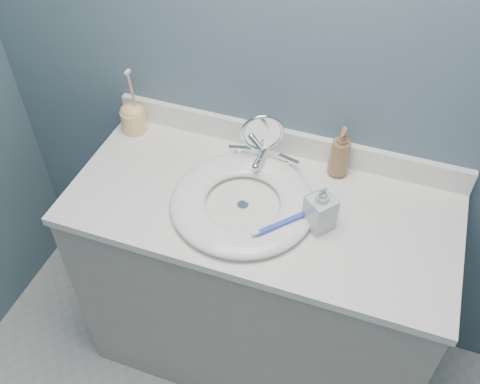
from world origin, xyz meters
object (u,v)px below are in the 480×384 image
at_px(soap_bottle_amber, 340,152).
at_px(toothbrush_holder, 133,117).
at_px(makeup_mirror, 262,139).
at_px(soap_bottle_clear, 321,206).

height_order(soap_bottle_amber, toothbrush_holder, toothbrush_holder).
height_order(makeup_mirror, soap_bottle_clear, makeup_mirror).
distance_m(soap_bottle_amber, soap_bottle_clear, 0.24).
bearing_deg(soap_bottle_amber, toothbrush_holder, -177.44).
relative_size(soap_bottle_amber, toothbrush_holder, 0.72).
relative_size(soap_bottle_clear, toothbrush_holder, 0.67).
height_order(makeup_mirror, soap_bottle_amber, makeup_mirror).
xyz_separation_m(makeup_mirror, soap_bottle_amber, (0.25, 0.05, -0.02)).
distance_m(soap_bottle_clear, toothbrush_holder, 0.76).
relative_size(makeup_mirror, soap_bottle_clear, 1.23).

